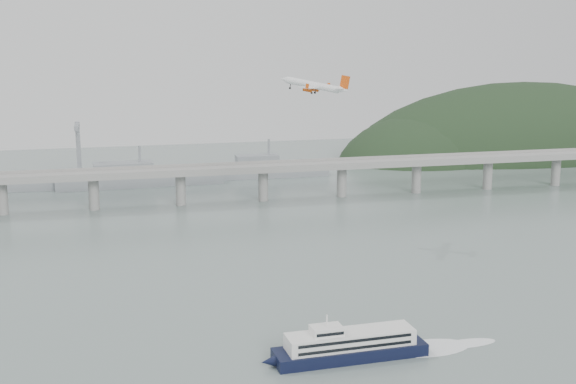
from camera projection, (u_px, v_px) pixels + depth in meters
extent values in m
plane|color=slate|center=(325.00, 321.00, 274.45)|extent=(900.00, 900.00, 0.00)
cube|color=gray|center=(230.00, 170.00, 460.42)|extent=(800.00, 22.00, 2.20)
cube|color=gray|center=(233.00, 169.00, 450.03)|extent=(800.00, 0.60, 1.80)
cube|color=gray|center=(228.00, 164.00, 469.99)|extent=(800.00, 0.60, 1.80)
cylinder|color=gray|center=(2.00, 198.00, 432.30)|extent=(6.00, 6.00, 21.00)
cylinder|color=gray|center=(94.00, 193.00, 443.95)|extent=(6.00, 6.00, 21.00)
cylinder|color=gray|center=(181.00, 189.00, 455.59)|extent=(6.00, 6.00, 21.00)
cylinder|color=gray|center=(263.00, 185.00, 467.24)|extent=(6.00, 6.00, 21.00)
cylinder|color=gray|center=(342.00, 182.00, 478.89)|extent=(6.00, 6.00, 21.00)
cylinder|color=gray|center=(416.00, 178.00, 490.54)|extent=(6.00, 6.00, 21.00)
cylinder|color=gray|center=(488.00, 175.00, 502.18)|extent=(6.00, 6.00, 21.00)
cylinder|color=gray|center=(556.00, 171.00, 513.83)|extent=(6.00, 6.00, 21.00)
ellipsoid|color=black|center=(519.00, 174.00, 654.70)|extent=(320.00, 150.00, 156.00)
ellipsoid|color=black|center=(420.00, 174.00, 621.83)|extent=(140.00, 110.00, 96.00)
cube|color=gray|center=(141.00, 180.00, 513.85)|extent=(110.55, 21.43, 8.00)
cube|color=gray|center=(123.00, 169.00, 509.64)|extent=(39.01, 16.73, 8.00)
cylinder|color=gray|center=(140.00, 156.00, 510.55)|extent=(1.60, 1.60, 14.00)
cube|color=gray|center=(269.00, 171.00, 544.32)|extent=(85.00, 13.60, 8.00)
cube|color=gray|center=(257.00, 161.00, 540.69)|extent=(29.75, 11.90, 8.00)
cylinder|color=gray|center=(269.00, 149.00, 541.02)|extent=(1.60, 1.60, 14.00)
cube|color=gray|center=(79.00, 150.00, 534.50)|extent=(3.00, 3.00, 40.00)
cube|color=gray|center=(77.00, 126.00, 521.29)|extent=(3.00, 28.00, 3.00)
cube|color=black|center=(350.00, 352.00, 243.59)|extent=(49.53, 13.64, 3.93)
cone|color=black|center=(269.00, 362.00, 236.46)|extent=(5.06, 4.11, 3.93)
cube|color=white|center=(350.00, 339.00, 242.68)|extent=(41.60, 11.38, 4.91)
cube|color=black|center=(356.00, 341.00, 237.75)|extent=(37.31, 1.57, 0.98)
cube|color=black|center=(356.00, 348.00, 238.23)|extent=(37.31, 1.57, 0.98)
cube|color=black|center=(345.00, 329.00, 247.08)|extent=(37.31, 1.57, 0.98)
cube|color=black|center=(345.00, 336.00, 247.57)|extent=(37.31, 1.57, 0.98)
cube|color=white|center=(327.00, 330.00, 239.79)|extent=(10.08, 7.24, 2.55)
cube|color=black|center=(330.00, 334.00, 236.51)|extent=(8.84, 0.45, 0.98)
cylinder|color=white|center=(327.00, 321.00, 239.15)|extent=(0.51, 0.51, 3.93)
ellipsoid|color=white|center=(429.00, 348.00, 251.38)|extent=(28.81, 15.21, 0.20)
ellipsoid|color=white|center=(467.00, 343.00, 255.07)|extent=(21.47, 7.87, 0.20)
cylinder|color=white|center=(313.00, 85.00, 363.59)|extent=(22.58, 18.73, 7.43)
cone|color=white|center=(284.00, 79.00, 368.32)|extent=(5.36, 5.18, 3.90)
cone|color=white|center=(343.00, 90.00, 358.62)|extent=(6.07, 5.55, 4.05)
cube|color=white|center=(314.00, 87.00, 363.49)|extent=(21.65, 28.47, 2.68)
cube|color=white|center=(342.00, 88.00, 358.78)|extent=(8.73, 10.81, 1.27)
cube|color=#D34A0E|center=(345.00, 82.00, 357.83)|extent=(4.51, 2.92, 6.60)
cylinder|color=#D34A0E|center=(315.00, 89.00, 368.90)|extent=(4.60, 4.24, 2.73)
cylinder|color=black|center=(311.00, 88.00, 369.52)|extent=(1.77, 2.01, 2.15)
cube|color=white|center=(315.00, 87.00, 368.71)|extent=(2.18, 1.56, 1.47)
cylinder|color=#D34A0E|center=(308.00, 90.00, 359.51)|extent=(4.60, 4.24, 2.73)
cylinder|color=black|center=(304.00, 89.00, 360.13)|extent=(1.77, 2.01, 2.15)
cube|color=white|center=(308.00, 88.00, 359.31)|extent=(2.18, 1.56, 1.47)
cylinder|color=black|center=(315.00, 91.00, 366.06)|extent=(0.81, 0.57, 2.26)
cylinder|color=black|center=(315.00, 93.00, 366.28)|extent=(1.19, 0.93, 1.18)
cylinder|color=black|center=(312.00, 91.00, 361.62)|extent=(0.81, 0.57, 2.26)
cylinder|color=black|center=(312.00, 93.00, 361.84)|extent=(1.19, 0.93, 1.18)
cylinder|color=black|center=(290.00, 86.00, 367.68)|extent=(0.81, 0.57, 2.26)
cylinder|color=black|center=(290.00, 88.00, 367.90)|extent=(1.19, 0.93, 1.18)
cube|color=#D34A0E|center=(329.00, 85.00, 377.18)|extent=(1.65, 1.10, 2.43)
cube|color=#D34A0E|center=(307.00, 86.00, 348.14)|extent=(1.65, 1.10, 2.43)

